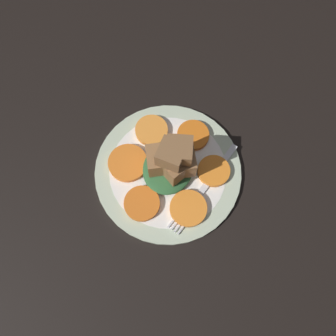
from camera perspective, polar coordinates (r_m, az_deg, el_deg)
table_slab at (r=61.69cm, az=0.00°, el=-0.94°), size 120.00×120.00×2.00cm
plate at (r=60.25cm, az=0.00°, el=-0.49°), size 26.83×26.83×1.05cm
carrot_slice_0 at (r=57.39cm, az=3.55°, el=-7.01°), size 6.51×6.51×1.02cm
carrot_slice_1 at (r=59.66cm, az=7.97°, el=-0.52°), size 5.86×5.86×1.02cm
carrot_slice_2 at (r=61.87cm, az=4.38°, el=5.71°), size 6.03×6.03×1.02cm
carrot_slice_3 at (r=62.20cm, az=-2.88°, el=6.56°), size 6.17×6.17×1.02cm
carrot_slice_4 at (r=60.04cm, az=-7.01°, el=0.88°), size 7.18×7.18×1.02cm
carrot_slice_5 at (r=57.65cm, az=-4.56°, el=-6.17°), size 6.31×6.31×1.02cm
center_pile at (r=55.83cm, az=0.71°, el=1.18°), size 10.05×9.68×10.06cm
fork at (r=58.79cm, az=6.22°, el=-3.58°), size 19.26×7.60×0.40cm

